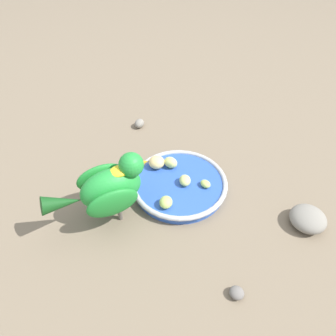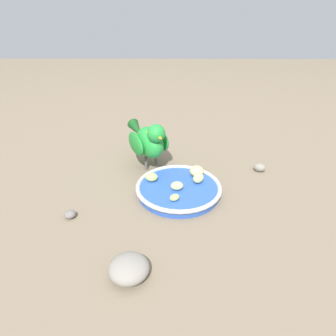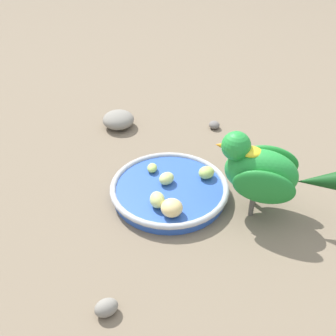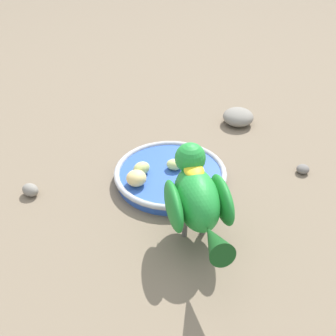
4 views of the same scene
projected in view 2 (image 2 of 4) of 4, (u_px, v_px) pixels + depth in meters
The scene contains 11 objects.
ground_plane at pixel (169, 193), 0.72m from camera, with size 4.00×4.00×0.00m, color #756651.
feeding_bowl at pixel (177, 188), 0.72m from camera, with size 0.21×0.21×0.02m.
apple_piece_0 at pixel (197, 178), 0.73m from camera, with size 0.03×0.02×0.02m, color #C6D17A.
apple_piece_1 at pixel (173, 197), 0.66m from camera, with size 0.02×0.02×0.01m, color #B2CC66.
apple_piece_2 at pixel (195, 171), 0.75m from camera, with size 0.04×0.04×0.03m, color #E5C67F.
apple_piece_3 at pixel (150, 177), 0.73m from camera, with size 0.03×0.03×0.02m, color #B2CC66.
apple_piece_4 at pixel (175, 186), 0.70m from camera, with size 0.03×0.02×0.02m, color #C6D17A.
parrot at pixel (147, 140), 0.80m from camera, with size 0.13×0.19×0.14m.
rock_large at pixel (127, 268), 0.50m from camera, with size 0.07×0.07×0.04m, color gray.
pebble_0 at pixel (258, 168), 0.81m from camera, with size 0.03×0.02×0.02m, color gray.
pebble_1 at pixel (68, 214), 0.64m from camera, with size 0.03×0.02×0.02m, color slate.
Camera 2 is at (-0.00, 0.60, 0.41)m, focal length 31.40 mm.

